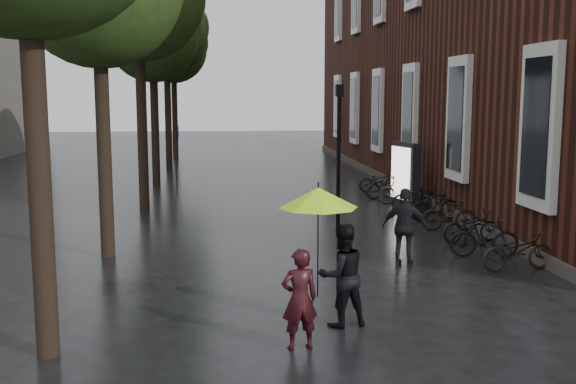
{
  "coord_description": "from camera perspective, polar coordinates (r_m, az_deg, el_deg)",
  "views": [
    {
      "loc": [
        -1.53,
        -8.51,
        3.72
      ],
      "look_at": [
        -0.07,
        5.56,
        1.65
      ],
      "focal_mm": 42.0,
      "sensor_mm": 36.0,
      "label": 1
    }
  ],
  "objects": [
    {
      "name": "cycle_sign",
      "position": [
        26.43,
        -9.36,
        3.72
      ],
      "size": [
        0.13,
        0.45,
        2.5
      ],
      "rotation": [
        0.0,
        0.0,
        -0.01
      ],
      "color": "#262628",
      "rests_on": "ground"
    },
    {
      "name": "ground",
      "position": [
        9.42,
        4.08,
        -14.98
      ],
      "size": [
        120.0,
        120.0,
        0.0
      ],
      "primitive_type": "plane",
      "color": "black"
    },
    {
      "name": "brick_building",
      "position": [
        30.53,
        17.65,
        12.2
      ],
      "size": [
        10.2,
        33.2,
        12.0
      ],
      "color": "#38160F",
      "rests_on": "ground"
    },
    {
      "name": "parked_bicycles",
      "position": [
        20.46,
        11.78,
        -1.07
      ],
      "size": [
        2.1,
        12.52,
        0.96
      ],
      "color": "black",
      "rests_on": "ground"
    },
    {
      "name": "lime_umbrella",
      "position": [
        10.2,
        2.58,
        -0.48
      ],
      "size": [
        1.22,
        1.22,
        1.79
      ],
      "rotation": [
        0.0,
        0.0,
        0.13
      ],
      "color": "black",
      "rests_on": "ground"
    },
    {
      "name": "lamp_post",
      "position": [
        18.59,
        4.32,
        4.25
      ],
      "size": [
        0.2,
        0.2,
        3.97
      ],
      "rotation": [
        0.0,
        0.0,
        0.39
      ],
      "color": "black",
      "rests_on": "ground"
    },
    {
      "name": "pedestrian_walking",
      "position": [
        14.83,
        9.88,
        -2.95
      ],
      "size": [
        1.08,
        0.8,
        1.71
      ],
      "primitive_type": "imported",
      "rotation": [
        0.0,
        0.0,
        2.71
      ],
      "color": "black",
      "rests_on": "ground"
    },
    {
      "name": "street_trees",
      "position": [
        24.69,
        -11.98,
        14.23
      ],
      "size": [
        4.33,
        34.03,
        8.91
      ],
      "color": "black",
      "rests_on": "ground"
    },
    {
      "name": "person_burgundy",
      "position": [
        9.94,
        0.99,
        -9.04
      ],
      "size": [
        0.61,
        0.45,
        1.51
      ],
      "primitive_type": "imported",
      "rotation": [
        0.0,
        0.0,
        3.32
      ],
      "color": "black",
      "rests_on": "ground"
    },
    {
      "name": "person_black",
      "position": [
        10.91,
        4.58,
        -7.03
      ],
      "size": [
        0.95,
        0.82,
        1.68
      ],
      "primitive_type": "imported",
      "rotation": [
        0.0,
        0.0,
        3.39
      ],
      "color": "black",
      "rests_on": "ground"
    },
    {
      "name": "ad_lightbox",
      "position": [
        22.74,
        9.86,
        1.48
      ],
      "size": [
        0.32,
        1.4,
        2.12
      ],
      "rotation": [
        0.0,
        0.0,
        0.25
      ],
      "color": "black",
      "rests_on": "ground"
    }
  ]
}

